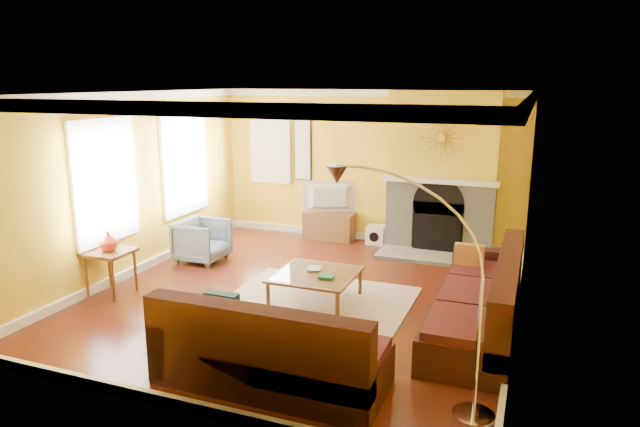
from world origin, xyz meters
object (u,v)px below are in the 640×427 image
at_px(sectional_sofa, 367,295).
at_px(side_table, 111,272).
at_px(coffee_table, 316,288).
at_px(media_console, 329,226).
at_px(armchair, 202,241).
at_px(arc_lamp, 411,294).

height_order(sectional_sofa, side_table, sectional_sofa).
bearing_deg(coffee_table, media_console, 106.78).
height_order(coffee_table, armchair, armchair).
height_order(sectional_sofa, armchair, sectional_sofa).
xyz_separation_m(sectional_sofa, side_table, (-3.60, -0.10, -0.14)).
relative_size(side_table, arc_lamp, 0.29).
distance_m(coffee_table, arc_lamp, 2.75).
bearing_deg(coffee_table, sectional_sofa, -34.64).
relative_size(coffee_table, side_table, 1.69).
relative_size(sectional_sofa, media_console, 4.17).
xyz_separation_m(coffee_table, media_console, (-0.89, 2.95, 0.05)).
xyz_separation_m(coffee_table, arc_lamp, (1.67, -2.00, 0.87)).
bearing_deg(arc_lamp, side_table, 163.58).
relative_size(coffee_table, armchair, 1.40).
height_order(coffee_table, media_console, media_console).
relative_size(media_console, armchair, 1.23).
xyz_separation_m(media_console, arc_lamp, (2.56, -4.96, 0.82)).
height_order(armchair, side_table, armchair).
height_order(media_console, side_table, side_table).
relative_size(sectional_sofa, arc_lamp, 1.78).
height_order(sectional_sofa, coffee_table, sectional_sofa).
relative_size(armchair, side_table, 1.21).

